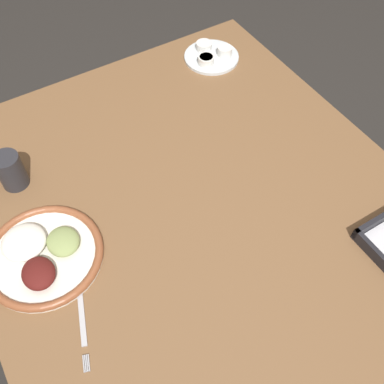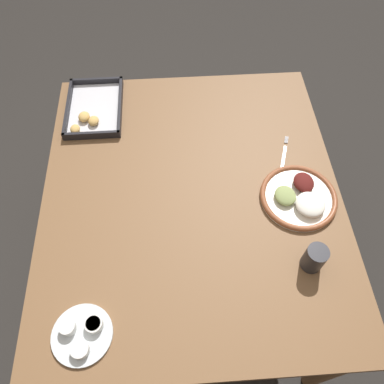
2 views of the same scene
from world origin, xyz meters
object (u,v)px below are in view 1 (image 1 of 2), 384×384
Objects in this scene: fork at (82,320)px; drinking_cup at (11,171)px; dinner_plate at (42,254)px; saucer_plate at (211,55)px.

drinking_cup is (-0.44, -0.00, 0.05)m from fork.
fork is at bearing 5.33° from dinner_plate.
dinner_plate reaches higher than fork.
drinking_cup is at bearing 176.24° from dinner_plate.
saucer_plate is at bearing 103.55° from drinking_cup.
drinking_cup reaches higher than fork.
drinking_cup is (0.18, -0.73, 0.04)m from saucer_plate.
dinner_plate is 2.76× the size of drinking_cup.
dinner_plate is 0.86m from saucer_plate.
saucer_plate is (-0.62, 0.73, 0.01)m from fork.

